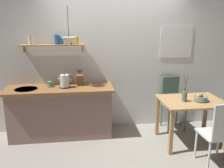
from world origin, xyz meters
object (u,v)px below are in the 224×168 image
object	(u,v)px
dining_chair_near	(220,132)
dining_table	(191,107)
twig_vase	(184,96)
coffee_mug_by_sink	(50,84)
fruit_bowl	(201,98)
dining_chair_far	(172,100)
electric_kettle	(65,81)
knife_block	(80,79)
pendant_lamp	(69,41)

from	to	relation	value
dining_chair_near	dining_table	bearing A→B (deg)	95.23
twig_vase	coffee_mug_by_sink	bearing A→B (deg)	164.19
dining_table	coffee_mug_by_sink	world-z (taller)	coffee_mug_by_sink
dining_chair_near	fruit_bowl	distance (m)	0.72
dining_chair_far	electric_kettle	distance (m)	2.04
knife_block	pendant_lamp	bearing A→B (deg)	-137.83
dining_chair_near	dining_chair_far	world-z (taller)	dining_chair_far
electric_kettle	pendant_lamp	distance (m)	0.68
dining_table	knife_block	bearing A→B (deg)	161.10
dining_table	fruit_bowl	xyz separation A→B (m)	(0.11, -0.07, 0.18)
dining_chair_near	coffee_mug_by_sink	bearing A→B (deg)	151.32
dining_chair_far	knife_block	world-z (taller)	knife_block
dining_chair_far	twig_vase	xyz separation A→B (m)	(-0.07, -0.67, 0.30)
pendant_lamp	coffee_mug_by_sink	bearing A→B (deg)	165.78
dining_chair_far	electric_kettle	xyz separation A→B (m)	(-1.98, -0.14, 0.47)
dining_chair_near	knife_block	size ratio (longest dim) A/B	3.37
dining_chair_near	fruit_bowl	bearing A→B (deg)	86.42
fruit_bowl	twig_vase	xyz separation A→B (m)	(-0.26, 0.03, 0.03)
dining_table	dining_chair_near	size ratio (longest dim) A/B	1.04
fruit_bowl	electric_kettle	xyz separation A→B (m)	(-2.17, 0.56, 0.20)
dining_chair_far	coffee_mug_by_sink	size ratio (longest dim) A/B	7.96
electric_kettle	knife_block	size ratio (longest dim) A/B	0.94
dining_table	dining_chair_near	bearing A→B (deg)	-84.77
dining_chair_far	dining_table	bearing A→B (deg)	-82.67
dining_chair_near	fruit_bowl	xyz separation A→B (m)	(0.04, 0.67, 0.27)
dining_table	coffee_mug_by_sink	distance (m)	2.41
dining_table	coffee_mug_by_sink	size ratio (longest dim) A/B	8.13
dining_table	pendant_lamp	size ratio (longest dim) A/B	1.65
dining_chair_near	knife_block	bearing A→B (deg)	144.10
electric_kettle	knife_block	distance (m)	0.28
coffee_mug_by_sink	dining_chair_near	bearing A→B (deg)	-28.68
dining_chair_far	pendant_lamp	xyz separation A→B (m)	(-1.88, -0.15, 1.15)
dining_table	dining_chair_near	distance (m)	0.75
dining_chair_far	twig_vase	world-z (taller)	twig_vase
dining_table	pendant_lamp	xyz separation A→B (m)	(-1.97, 0.48, 1.06)
twig_vase	dining_chair_near	bearing A→B (deg)	-72.21
electric_kettle	fruit_bowl	bearing A→B (deg)	-14.52
dining_chair_near	knife_block	distance (m)	2.37
fruit_bowl	twig_vase	bearing A→B (deg)	173.98
fruit_bowl	dining_table	bearing A→B (deg)	146.12
knife_block	coffee_mug_by_sink	bearing A→B (deg)	-174.36
dining_table	pendant_lamp	bearing A→B (deg)	166.33
knife_block	dining_chair_far	bearing A→B (deg)	0.25
dining_chair_far	fruit_bowl	bearing A→B (deg)	-74.82
dining_chair_far	dining_chair_near	bearing A→B (deg)	-83.80
dining_chair_near	coffee_mug_by_sink	world-z (taller)	coffee_mug_by_sink
electric_kettle	knife_block	bearing A→B (deg)	27.35
fruit_bowl	electric_kettle	size ratio (longest dim) A/B	0.79
fruit_bowl	pendant_lamp	distance (m)	2.32
fruit_bowl	twig_vase	size ratio (longest dim) A/B	0.48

